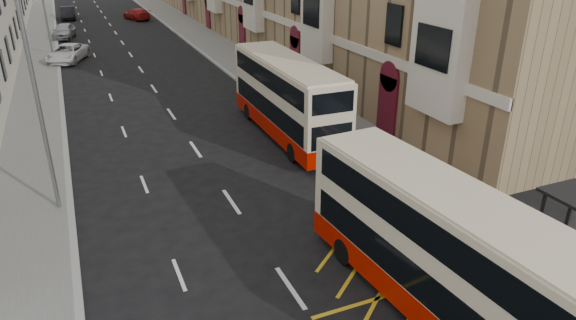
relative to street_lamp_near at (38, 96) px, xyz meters
name	(u,v)px	position (x,y,z in m)	size (l,w,h in m)	color
pavement_right	(252,70)	(14.35, 18.00, -4.56)	(4.00, 120.00, 0.15)	slate
pavement_left	(37,92)	(-1.15, 18.00, -4.56)	(3.00, 120.00, 0.15)	slate
kerb_right	(228,73)	(12.35, 18.00, -4.56)	(0.25, 120.00, 0.15)	#979892
kerb_left	(61,90)	(0.35, 18.00, -4.56)	(0.25, 120.00, 0.15)	#979892
road_markings	(124,44)	(6.35, 33.00, -4.63)	(10.00, 110.00, 0.01)	silver
guard_railing	(425,200)	(12.60, -6.25, -3.78)	(0.06, 6.56, 1.01)	red
street_lamp_near	(38,96)	(0.00, 0.00, 0.00)	(0.93, 0.18, 8.00)	slate
street_lamp_far	(44,2)	(0.00, 30.00, 0.00)	(0.93, 0.18, 8.00)	slate
double_decker_front	(441,252)	(9.71, -10.56, -2.64)	(2.93, 9.96, 3.92)	beige
double_decker_rear	(287,98)	(11.35, 3.95, -2.54)	(2.49, 10.35, 4.11)	beige
pedestrian_far	(527,232)	(14.09, -9.61, -3.63)	(1.01, 0.42, 1.72)	black
white_van	(67,53)	(1.15, 27.26, -3.93)	(2.35, 5.11, 1.42)	silver
car_silver	(64,31)	(1.18, 38.59, -3.87)	(1.80, 4.47, 1.52)	#9C9FA3
car_dark	(68,13)	(2.02, 52.35, -3.87)	(1.62, 4.64, 1.53)	black
car_red	(137,14)	(9.92, 48.58, -3.95)	(1.93, 4.76, 1.38)	#AB1614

